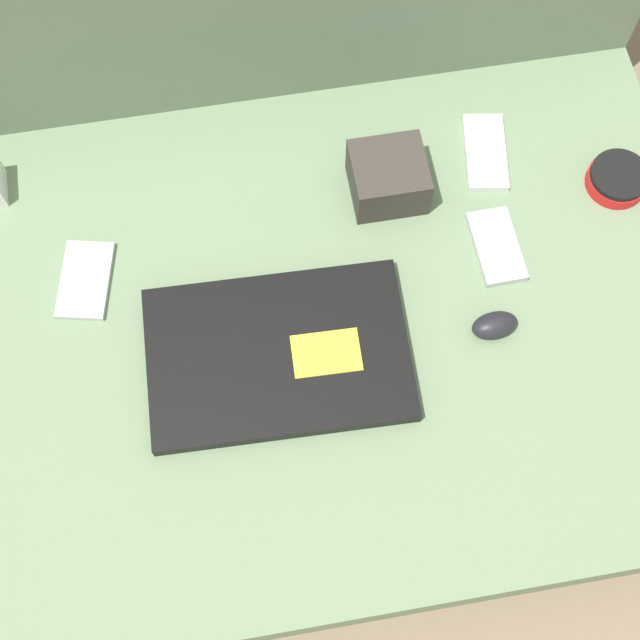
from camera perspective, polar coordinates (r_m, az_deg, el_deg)
The scene contains 9 objects.
ground_plane at distance 1.31m, azimuth 0.00°, elevation -2.12°, with size 8.00×8.00×0.00m, color #7A6651.
couch_seat at distance 1.26m, azimuth 0.00°, elevation -1.28°, with size 1.10×0.76×0.11m.
laptop at distance 1.19m, azimuth -2.68°, elevation -2.22°, with size 0.35×0.24×0.03m.
computer_mouse at distance 1.22m, azimuth 11.11°, elevation -0.33°, with size 0.07×0.04×0.03m.
speaker_puck at distance 1.37m, azimuth 18.51°, elevation 8.57°, with size 0.09×0.09×0.03m.
phone_silver at distance 1.36m, azimuth 10.54°, elevation 10.51°, with size 0.08×0.13×0.01m.
phone_black at distance 1.28m, azimuth -14.79°, elevation 2.48°, with size 0.09×0.13×0.01m.
phone_small at distance 1.28m, azimuth 11.23°, elevation 4.64°, with size 0.06×0.12×0.01m.
camera_pouch at distance 1.28m, azimuth 4.38°, elevation 9.09°, with size 0.10×0.10×0.07m.
Camera 1 is at (-0.08, -0.45, 1.23)m, focal length 50.00 mm.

